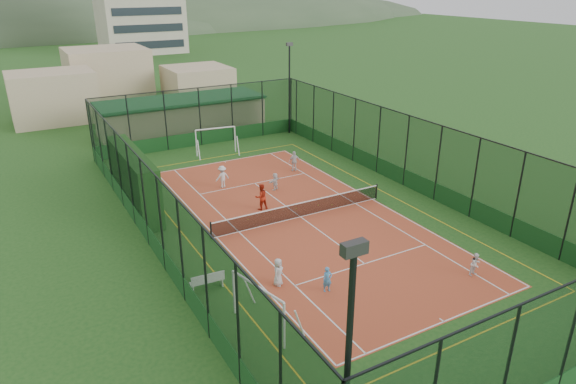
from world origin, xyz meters
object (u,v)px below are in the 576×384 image
at_px(child_far_back, 275,181).
at_px(child_near_right, 476,264).
at_px(coach, 261,197).
at_px(floodlight_ne, 289,89).
at_px(child_far_left, 222,177).
at_px(white_bench, 207,280).
at_px(child_near_mid, 327,279).
at_px(futsal_goal_near, 258,308).
at_px(clubhouse, 182,115).
at_px(futsal_goal_far, 216,141).
at_px(child_near_left, 278,272).
at_px(child_far_right, 294,161).

bearing_deg(child_far_back, child_near_right, 75.98).
bearing_deg(coach, child_near_right, 116.13).
distance_m(child_far_back, coach, 3.36).
relative_size(floodlight_ne, child_far_left, 5.28).
relative_size(white_bench, child_far_left, 1.02).
relative_size(child_far_left, child_far_back, 1.30).
relative_size(child_near_mid, child_far_back, 1.03).
xyz_separation_m(futsal_goal_near, coach, (5.51, 10.71, -0.20)).
bearing_deg(white_bench, clubhouse, 77.88).
distance_m(clubhouse, futsal_goal_near, 31.32).
relative_size(clubhouse, child_far_back, 12.62).
xyz_separation_m(white_bench, child_far_back, (8.52, 9.26, 0.16)).
bearing_deg(child_near_mid, futsal_goal_far, 90.53).
height_order(futsal_goal_near, child_far_back, futsal_goal_near).
bearing_deg(white_bench, child_near_left, -19.55).
bearing_deg(clubhouse, white_bench, -106.34).
bearing_deg(futsal_goal_far, floodlight_ne, 25.21).
relative_size(child_near_left, child_far_left, 0.88).
relative_size(white_bench, child_near_right, 1.36).
bearing_deg(futsal_goal_near, child_near_right, -110.83).
bearing_deg(child_far_left, coach, 91.83).
distance_m(futsal_goal_far, child_near_mid, 21.78).
relative_size(futsal_goal_far, child_near_left, 2.44).
height_order(futsal_goal_near, futsal_goal_far, futsal_goal_far).
bearing_deg(child_far_left, child_near_mid, 80.25).
height_order(futsal_goal_far, child_far_left, futsal_goal_far).
bearing_deg(futsal_goal_far, child_near_left, -95.74).
distance_m(futsal_goal_far, child_far_back, 9.39).
xyz_separation_m(futsal_goal_near, child_near_right, (11.11, -1.37, -0.45)).
bearing_deg(coach, child_far_right, -135.16).
bearing_deg(futsal_goal_far, futsal_goal_near, -99.70).
distance_m(clubhouse, child_near_mid, 29.69).
relative_size(child_near_mid, child_far_right, 0.81).
xyz_separation_m(floodlight_ne, white_bench, (-16.40, -21.20, -3.68)).
bearing_deg(child_near_left, coach, 30.20).
height_order(child_near_left, child_near_right, child_near_left).
bearing_deg(futsal_goal_near, child_far_back, -44.46).
relative_size(futsal_goal_near, child_far_left, 2.08).
distance_m(child_far_right, child_far_back, 3.99).
height_order(clubhouse, white_bench, clubhouse).
height_order(clubhouse, coach, clubhouse).
height_order(futsal_goal_far, child_far_right, futsal_goal_far).
distance_m(futsal_goal_far, coach, 11.94).
bearing_deg(child_near_right, child_far_back, 97.52).
relative_size(floodlight_ne, child_near_right, 6.99).
height_order(floodlight_ne, white_bench, floodlight_ne).
height_order(child_near_right, child_far_back, child_far_back).
bearing_deg(white_bench, child_far_left, 68.34).
height_order(clubhouse, futsal_goal_near, clubhouse).
xyz_separation_m(futsal_goal_far, child_near_right, (3.85, -23.89, -0.49)).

